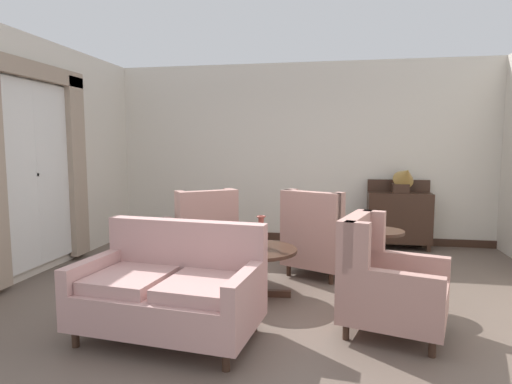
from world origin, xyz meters
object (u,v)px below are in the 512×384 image
(armchair_near_window, at_px, (202,236))
(porcelain_vase, at_px, (261,234))
(gramophone, at_px, (404,178))
(sideboard, at_px, (399,217))
(armchair_foreground_right, at_px, (385,283))
(side_table, at_px, (380,259))
(coffee_table, at_px, (257,257))
(armchair_far_left, at_px, (320,239))
(settee, at_px, (171,290))

(armchair_near_window, bearing_deg, porcelain_vase, 101.99)
(armchair_near_window, relative_size, gramophone, 2.37)
(porcelain_vase, xyz_separation_m, sideboard, (1.75, 2.45, -0.17))
(armchair_foreground_right, distance_m, side_table, 0.75)
(coffee_table, bearing_deg, armchair_foreground_right, -28.76)
(coffee_table, xyz_separation_m, sideboard, (1.78, 2.49, 0.07))
(armchair_far_left, height_order, side_table, armchair_far_left)
(coffee_table, bearing_deg, settee, -116.80)
(settee, relative_size, armchair_foreground_right, 1.56)
(armchair_near_window, bearing_deg, side_table, 123.67)
(side_table, bearing_deg, armchair_near_window, 159.53)
(armchair_near_window, height_order, sideboard, sideboard)
(coffee_table, bearing_deg, porcelain_vase, 50.43)
(armchair_far_left, bearing_deg, side_table, 151.43)
(gramophone, bearing_deg, side_table, -103.84)
(armchair_near_window, bearing_deg, armchair_foreground_right, 107.91)
(sideboard, height_order, gramophone, gramophone)
(armchair_near_window, relative_size, armchair_foreground_right, 1.16)
(side_table, height_order, sideboard, sideboard)
(gramophone, bearing_deg, porcelain_vase, -127.22)
(armchair_near_window, xyz_separation_m, armchair_foreground_right, (2.11, -1.54, -0.01))
(armchair_foreground_right, distance_m, sideboard, 3.21)
(settee, xyz_separation_m, side_table, (1.80, 1.15, 0.04))
(settee, bearing_deg, armchair_near_window, 106.32)
(sideboard, distance_m, gramophone, 0.61)
(coffee_table, height_order, porcelain_vase, porcelain_vase)
(coffee_table, xyz_separation_m, porcelain_vase, (0.03, 0.04, 0.24))
(coffee_table, xyz_separation_m, armchair_foreground_right, (1.23, -0.67, 0.01))
(settee, xyz_separation_m, armchair_foreground_right, (1.77, 0.40, 0.03))
(gramophone, bearing_deg, settee, -124.29)
(settee, distance_m, sideboard, 4.26)
(settee, bearing_deg, gramophone, 62.14)
(settee, bearing_deg, side_table, 38.96)
(armchair_far_left, bearing_deg, armchair_near_window, 26.77)
(side_table, bearing_deg, sideboard, 77.67)
(sideboard, bearing_deg, armchair_foreground_right, -100.01)
(armchair_far_left, xyz_separation_m, gramophone, (1.20, 1.49, 0.66))
(armchair_near_window, bearing_deg, coffee_table, 99.47)
(porcelain_vase, height_order, armchair_foreground_right, armchair_foreground_right)
(armchair_near_window, distance_m, gramophone, 3.19)
(side_table, distance_m, gramophone, 2.49)
(settee, height_order, side_table, settee)
(armchair_foreground_right, xyz_separation_m, side_table, (0.03, 0.75, 0.01))
(armchair_near_window, distance_m, armchair_foreground_right, 2.61)
(gramophone, bearing_deg, sideboard, 118.31)
(side_table, bearing_deg, gramophone, 76.16)
(settee, relative_size, sideboard, 1.48)
(armchair_near_window, height_order, armchair_foreground_right, armchair_near_window)
(settee, relative_size, side_table, 2.11)
(porcelain_vase, height_order, armchair_near_window, armchair_near_window)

